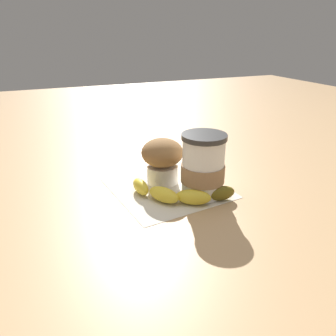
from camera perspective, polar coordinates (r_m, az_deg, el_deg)
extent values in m
plane|color=tan|center=(0.72, 0.00, -3.61)|extent=(3.00, 3.00, 0.00)
cube|color=beige|center=(0.72, 0.00, -3.55)|extent=(0.26, 0.26, 0.00)
cylinder|color=white|center=(0.67, 6.11, 0.11)|extent=(0.09, 0.09, 0.12)
cylinder|color=#2D2D2D|center=(0.65, 6.35, 5.45)|extent=(0.09, 0.09, 0.01)
cylinder|color=#997551|center=(0.68, 6.07, -0.81)|extent=(0.09, 0.09, 0.04)
cylinder|color=white|center=(0.74, -1.26, -1.10)|extent=(0.07, 0.07, 0.04)
ellipsoid|color=olive|center=(0.72, -1.30, 2.66)|extent=(0.09, 0.09, 0.06)
ellipsoid|color=yellow|center=(0.69, -4.71, -3.33)|extent=(0.03, 0.06, 0.03)
ellipsoid|color=yellow|center=(0.66, -0.74, -4.67)|extent=(0.06, 0.08, 0.03)
ellipsoid|color=yellow|center=(0.65, 4.43, -5.07)|extent=(0.08, 0.06, 0.03)
ellipsoid|color=brown|center=(0.67, 9.19, -4.35)|extent=(0.06, 0.03, 0.03)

